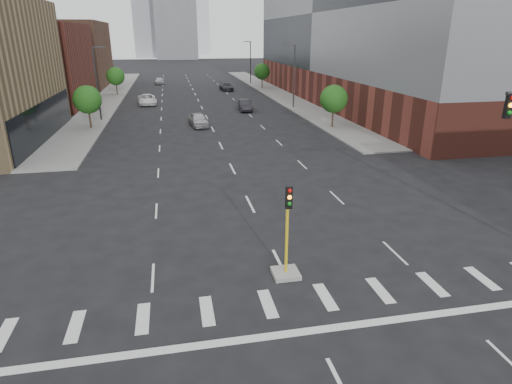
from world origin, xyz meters
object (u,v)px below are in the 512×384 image
object	(u,v)px
car_near_left	(198,120)
car_mid_right	(245,105)
car_deep_right	(226,87)
car_distant	(159,81)
median_traffic_signal	(286,257)
car_far_left	(147,100)

from	to	relation	value
car_near_left	car_mid_right	size ratio (longest dim) A/B	0.98
car_mid_right	car_deep_right	world-z (taller)	car_mid_right
car_near_left	car_mid_right	distance (m)	12.51
car_deep_right	car_distant	size ratio (longest dim) A/B	1.15
car_mid_right	car_deep_right	xyz separation A→B (m)	(0.45, 24.27, -0.04)
median_traffic_signal	car_mid_right	xyz separation A→B (m)	(5.98, 45.04, -0.18)
median_traffic_signal	car_far_left	size ratio (longest dim) A/B	0.77
car_far_left	car_near_left	bearing A→B (deg)	-75.94
car_mid_right	car_near_left	bearing A→B (deg)	-123.24
median_traffic_signal	car_near_left	world-z (taller)	median_traffic_signal
car_near_left	car_distant	xyz separation A→B (m)	(-5.20, 48.70, -0.03)
car_far_left	car_distant	size ratio (longest dim) A/B	1.28
median_traffic_signal	car_distant	bearing A→B (deg)	94.57
car_near_left	car_deep_right	bearing A→B (deg)	69.79
median_traffic_signal	car_mid_right	bearing A→B (deg)	82.44
car_far_left	car_deep_right	world-z (taller)	car_far_left
car_mid_right	median_traffic_signal	bearing A→B (deg)	-94.08
median_traffic_signal	car_deep_right	bearing A→B (deg)	84.71
median_traffic_signal	car_far_left	xyz separation A→B (m)	(-8.21, 53.78, -0.17)
car_mid_right	car_distant	distance (m)	40.69
car_mid_right	car_far_left	bearing A→B (deg)	151.83
car_far_left	car_distant	xyz separation A→B (m)	(1.51, 29.93, -0.03)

